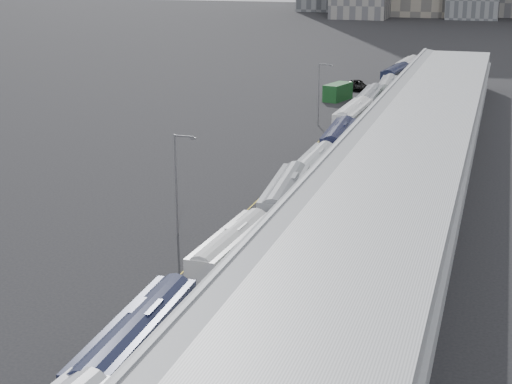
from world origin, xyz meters
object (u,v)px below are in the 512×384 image
at_px(bus_5, 339,143).
at_px(bus_10, 407,69).
at_px(bus_2, 231,255).
at_px(bus_1, 136,352).
at_px(bus_8, 387,92).
at_px(street_lamp_near, 178,179).
at_px(shipping_container, 338,92).
at_px(bus_9, 396,78).
at_px(bus_3, 285,202).
at_px(suv, 358,85).
at_px(bus_7, 370,103).
at_px(bus_6, 353,120).
at_px(street_lamp_far, 320,90).
at_px(bus_4, 314,171).

height_order(bus_5, bus_10, bus_5).
bearing_deg(bus_2, bus_1, -87.49).
xyz_separation_m(bus_8, street_lamp_near, (-7.82, -74.12, 3.76)).
bearing_deg(street_lamp_near, shipping_container, 90.42).
bearing_deg(bus_9, bus_3, -83.53).
xyz_separation_m(shipping_container, suv, (1.32, 12.04, -0.57)).
relative_size(bus_7, shipping_container, 2.03).
bearing_deg(bus_7, bus_6, -90.86).
bearing_deg(street_lamp_far, bus_4, -78.17).
bearing_deg(bus_6, bus_3, -86.59).
xyz_separation_m(bus_1, shipping_container, (-7.72, 95.86, -0.22)).
xyz_separation_m(bus_4, bus_8, (0.19, 54.09, 0.13)).
height_order(bus_4, bus_9, bus_9).
relative_size(bus_5, bus_7, 1.02).
bearing_deg(bus_6, bus_10, 91.15).
relative_size(bus_5, bus_6, 0.94).
bearing_deg(bus_5, bus_6, 90.52).
distance_m(bus_6, shipping_container, 25.78).
relative_size(bus_4, bus_5, 0.91).
xyz_separation_m(bus_4, bus_6, (-0.84, 27.48, 0.24)).
relative_size(bus_3, bus_6, 0.99).
bearing_deg(bus_9, bus_1, -84.01).
bearing_deg(bus_1, bus_7, 88.66).
xyz_separation_m(bus_1, bus_8, (0.63, 97.75, -0.06)).
distance_m(bus_7, street_lamp_near, 63.35).
height_order(bus_1, bus_7, bus_1).
xyz_separation_m(bus_5, suv, (-6.82, 50.69, -0.74)).
relative_size(bus_9, bus_10, 1.07).
height_order(bus_1, shipping_container, bus_1).
bearing_deg(shipping_container, bus_9, 82.81).
bearing_deg(bus_10, shipping_container, -99.21).
height_order(bus_6, shipping_container, bus_6).
height_order(bus_2, bus_3, bus_3).
distance_m(bus_8, street_lamp_far, 24.88).
bearing_deg(bus_2, bus_7, 93.30).
relative_size(bus_2, bus_9, 0.90).
xyz_separation_m(bus_9, bus_10, (0.56, 14.14, -0.10)).
bearing_deg(bus_7, bus_1, -90.92).
xyz_separation_m(bus_2, bus_7, (-0.60, 69.67, 0.09)).
relative_size(bus_2, suv, 1.94).
height_order(bus_1, bus_4, bus_1).
bearing_deg(street_lamp_far, bus_2, -83.99).
height_order(street_lamp_near, suv, street_lamp_near).
distance_m(bus_7, shipping_container, 11.81).
xyz_separation_m(bus_4, bus_9, (-0.63, 70.52, 0.17)).
bearing_deg(street_lamp_far, bus_7, 66.51).
distance_m(bus_2, bus_6, 54.31).
bearing_deg(bus_9, bus_4, -83.60).
distance_m(bus_3, shipping_container, 65.43).
bearing_deg(bus_1, bus_2, 88.03).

